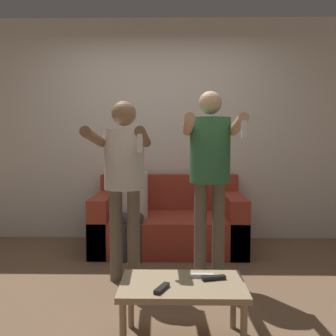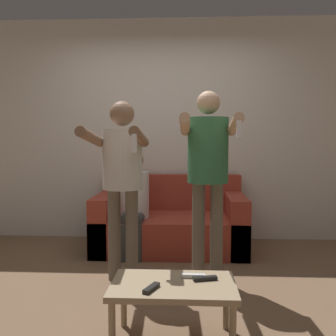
{
  "view_description": "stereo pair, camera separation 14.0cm",
  "coord_description": "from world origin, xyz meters",
  "px_view_note": "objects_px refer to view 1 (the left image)",
  "views": [
    {
      "loc": [
        0.19,
        -3.16,
        1.24
      ],
      "look_at": [
        0.12,
        0.69,
        0.95
      ],
      "focal_mm": 42.0,
      "sensor_mm": 36.0,
      "label": 1
    },
    {
      "loc": [
        0.33,
        -3.15,
        1.24
      ],
      "look_at": [
        0.12,
        0.69,
        0.95
      ],
      "focal_mm": 42.0,
      "sensor_mm": 36.0,
      "label": 2
    }
  ],
  "objects_px": {
    "coffee_table": "(183,290)",
    "remote_mid": "(214,278)",
    "remote_far": "(202,276)",
    "person_seated": "(132,198)",
    "couch": "(169,225)",
    "person_standing_left": "(124,169)",
    "person_standing_right": "(210,162)",
    "remote_near": "(162,288)"
  },
  "relations": [
    {
      "from": "couch",
      "to": "coffee_table",
      "type": "bearing_deg",
      "value": -86.82
    },
    {
      "from": "remote_mid",
      "to": "person_standing_left",
      "type": "bearing_deg",
      "value": 124.76
    },
    {
      "from": "person_standing_left",
      "to": "person_standing_right",
      "type": "bearing_deg",
      "value": 0.64
    },
    {
      "from": "person_standing_right",
      "to": "remote_mid",
      "type": "relative_size",
      "value": 10.66
    },
    {
      "from": "person_seated",
      "to": "coffee_table",
      "type": "xyz_separation_m",
      "value": [
        0.5,
        -1.84,
        -0.28
      ]
    },
    {
      "from": "coffee_table",
      "to": "remote_mid",
      "type": "height_order",
      "value": "remote_mid"
    },
    {
      "from": "person_standing_right",
      "to": "remote_far",
      "type": "bearing_deg",
      "value": -97.98
    },
    {
      "from": "person_standing_right",
      "to": "coffee_table",
      "type": "distance_m",
      "value": 1.28
    },
    {
      "from": "person_standing_right",
      "to": "remote_near",
      "type": "height_order",
      "value": "person_standing_right"
    },
    {
      "from": "coffee_table",
      "to": "remote_far",
      "type": "height_order",
      "value": "remote_far"
    },
    {
      "from": "couch",
      "to": "remote_mid",
      "type": "bearing_deg",
      "value": -81.34
    },
    {
      "from": "person_standing_right",
      "to": "remote_mid",
      "type": "bearing_deg",
      "value": -93.5
    },
    {
      "from": "person_standing_right",
      "to": "remote_near",
      "type": "bearing_deg",
      "value": -107.97
    },
    {
      "from": "person_seated",
      "to": "remote_far",
      "type": "xyz_separation_m",
      "value": [
        0.63,
        -1.75,
        -0.22
      ]
    },
    {
      "from": "person_seated",
      "to": "remote_near",
      "type": "xyz_separation_m",
      "value": [
        0.38,
        -1.96,
        -0.22
      ]
    },
    {
      "from": "couch",
      "to": "remote_mid",
      "type": "xyz_separation_m",
      "value": [
        0.31,
        -2.02,
        0.12
      ]
    },
    {
      "from": "person_standing_left",
      "to": "person_seated",
      "type": "xyz_separation_m",
      "value": [
        -0.02,
        0.82,
        -0.38
      ]
    },
    {
      "from": "person_standing_left",
      "to": "coffee_table",
      "type": "xyz_separation_m",
      "value": [
        0.48,
        -1.03,
        -0.66
      ]
    },
    {
      "from": "couch",
      "to": "coffee_table",
      "type": "relative_size",
      "value": 2.19
    },
    {
      "from": "remote_near",
      "to": "person_standing_right",
      "type": "bearing_deg",
      "value": 72.03
    },
    {
      "from": "couch",
      "to": "person_seated",
      "type": "distance_m",
      "value": 0.56
    },
    {
      "from": "person_seated",
      "to": "person_standing_left",
      "type": "bearing_deg",
      "value": -88.51
    },
    {
      "from": "person_standing_left",
      "to": "person_standing_right",
      "type": "xyz_separation_m",
      "value": [
        0.74,
        0.01,
        0.06
      ]
    },
    {
      "from": "remote_near",
      "to": "person_standing_left",
      "type": "bearing_deg",
      "value": 107.5
    },
    {
      "from": "person_standing_left",
      "to": "remote_far",
      "type": "bearing_deg",
      "value": -57.07
    },
    {
      "from": "coffee_table",
      "to": "remote_mid",
      "type": "relative_size",
      "value": 4.88
    },
    {
      "from": "person_seated",
      "to": "coffee_table",
      "type": "bearing_deg",
      "value": -74.71
    },
    {
      "from": "person_standing_left",
      "to": "person_standing_right",
      "type": "height_order",
      "value": "person_standing_right"
    },
    {
      "from": "coffee_table",
      "to": "remote_mid",
      "type": "bearing_deg",
      "value": 15.63
    },
    {
      "from": "remote_mid",
      "to": "person_standing_right",
      "type": "bearing_deg",
      "value": 86.5
    },
    {
      "from": "person_standing_left",
      "to": "person_seated",
      "type": "height_order",
      "value": "person_standing_left"
    },
    {
      "from": "remote_far",
      "to": "remote_mid",
      "type": "bearing_deg",
      "value": -29.74
    },
    {
      "from": "person_standing_left",
      "to": "coffee_table",
      "type": "bearing_deg",
      "value": -64.82
    },
    {
      "from": "person_standing_right",
      "to": "person_seated",
      "type": "bearing_deg",
      "value": 133.1
    },
    {
      "from": "person_seated",
      "to": "remote_near",
      "type": "height_order",
      "value": "person_seated"
    },
    {
      "from": "person_standing_left",
      "to": "remote_mid",
      "type": "distance_m",
      "value": 1.33
    },
    {
      "from": "person_seated",
      "to": "coffee_table",
      "type": "relative_size",
      "value": 1.49
    },
    {
      "from": "couch",
      "to": "person_seated",
      "type": "bearing_deg",
      "value": -149.11
    },
    {
      "from": "person_seated",
      "to": "remote_mid",
      "type": "relative_size",
      "value": 7.25
    },
    {
      "from": "couch",
      "to": "remote_mid",
      "type": "relative_size",
      "value": 10.7
    },
    {
      "from": "coffee_table",
      "to": "person_standing_right",
      "type": "bearing_deg",
      "value": 76.28
    },
    {
      "from": "couch",
      "to": "person_standing_left",
      "type": "bearing_deg",
      "value": -109.29
    }
  ]
}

